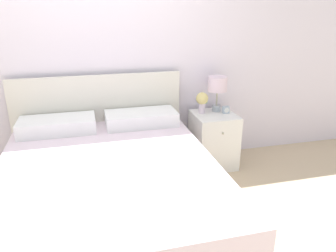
{
  "coord_description": "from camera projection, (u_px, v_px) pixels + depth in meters",
  "views": [
    {
      "loc": [
        -0.12,
        -3.44,
        1.74
      ],
      "look_at": [
        0.62,
        -0.59,
        0.65
      ],
      "focal_mm": 35.0,
      "sensor_mm": 36.0,
      "label": 1
    }
  ],
  "objects": [
    {
      "name": "flower_vase",
      "position": [
        202.0,
        100.0,
        3.59
      ],
      "size": [
        0.13,
        0.13,
        0.23
      ],
      "color": "silver",
      "rests_on": "nightstand"
    },
    {
      "name": "bed",
      "position": [
        109.0,
        188.0,
        2.74
      ],
      "size": [
        1.77,
        2.15,
        1.06
      ],
      "color": "beige",
      "rests_on": "ground_plane"
    },
    {
      "name": "wall_back",
      "position": [
        94.0,
        51.0,
        3.37
      ],
      "size": [
        8.0,
        0.06,
        2.6
      ],
      "color": "white",
      "rests_on": "ground_plane"
    },
    {
      "name": "alarm_clock",
      "position": [
        226.0,
        110.0,
        3.63
      ],
      "size": [
        0.07,
        0.05,
        0.08
      ],
      "color": "silver",
      "rests_on": "nightstand"
    },
    {
      "name": "ground_plane",
      "position": [
        103.0,
        166.0,
        3.76
      ],
      "size": [
        12.0,
        12.0,
        0.0
      ],
      "primitive_type": "plane",
      "color": "#CCB28E"
    },
    {
      "name": "table_lamp",
      "position": [
        217.0,
        86.0,
        3.61
      ],
      "size": [
        0.21,
        0.21,
        0.4
      ],
      "color": "#A8B2BC",
      "rests_on": "nightstand"
    },
    {
      "name": "nightstand",
      "position": [
        213.0,
        140.0,
        3.71
      ],
      "size": [
        0.46,
        0.49,
        0.61
      ],
      "color": "white",
      "rests_on": "ground_plane"
    }
  ]
}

